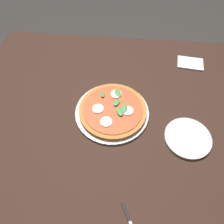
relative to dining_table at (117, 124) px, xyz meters
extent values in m
plane|color=#2D2B28|center=(0.00, 0.00, -0.64)|extent=(6.00, 6.00, 0.00)
cube|color=black|center=(0.00, 0.00, 0.07)|extent=(1.38, 1.08, 0.04)
cube|color=black|center=(-0.61, -0.46, -0.30)|extent=(0.07, 0.07, 0.69)
cube|color=black|center=(0.61, -0.46, -0.30)|extent=(0.07, 0.07, 0.69)
cylinder|color=silver|center=(0.03, 0.00, 0.09)|extent=(0.32, 0.32, 0.01)
cylinder|color=#B27033|center=(0.02, 0.00, 0.11)|extent=(0.29, 0.29, 0.02)
cylinder|color=#CC4723|center=(0.02, 0.00, 0.12)|extent=(0.26, 0.26, 0.00)
cylinder|color=white|center=(0.08, 0.01, 0.12)|extent=(0.05, 0.05, 0.00)
cylinder|color=white|center=(0.04, 0.07, 0.12)|extent=(0.05, 0.05, 0.00)
cylinder|color=white|center=(-0.04, 0.01, 0.12)|extent=(0.05, 0.05, 0.00)
cylinder|color=white|center=(0.01, -0.08, 0.12)|extent=(0.05, 0.05, 0.00)
ellipsoid|color=#337F38|center=(0.07, -0.07, 0.13)|extent=(0.02, 0.03, 0.00)
ellipsoid|color=#337F38|center=(-0.03, 0.00, 0.13)|extent=(0.03, 0.05, 0.00)
ellipsoid|color=#337F38|center=(-0.01, 0.02, 0.13)|extent=(0.04, 0.05, 0.00)
ellipsoid|color=#337F38|center=(0.01, -0.03, 0.13)|extent=(0.03, 0.05, 0.00)
ellipsoid|color=#337F38|center=(0.01, -0.08, 0.13)|extent=(0.04, 0.05, 0.00)
cylinder|color=white|center=(-0.29, 0.10, 0.09)|extent=(0.19, 0.19, 0.01)
cube|color=white|center=(-0.35, -0.35, 0.09)|extent=(0.14, 0.10, 0.01)
cube|color=black|center=(-0.06, 0.39, 0.09)|extent=(0.04, 0.06, 0.01)
camera|label=1|loc=(-0.02, 0.53, 0.85)|focal=34.03mm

